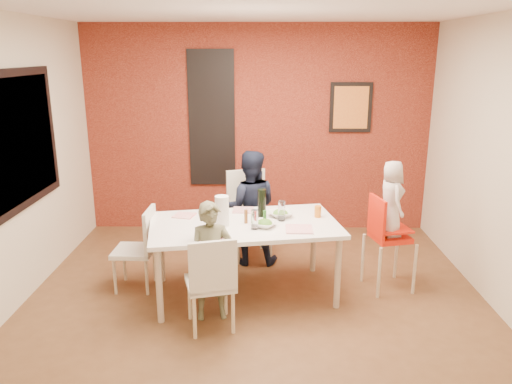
{
  "coord_description": "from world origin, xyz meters",
  "views": [
    {
      "loc": [
        0.06,
        -4.29,
        2.34
      ],
      "look_at": [
        0.0,
        0.3,
        1.05
      ],
      "focal_mm": 35.0,
      "sensor_mm": 36.0,
      "label": 1
    }
  ],
  "objects_px": {
    "child_far": "(250,208)",
    "toddler": "(391,199)",
    "chair_far": "(248,209)",
    "chair_left": "(141,244)",
    "wine_bottle": "(262,205)",
    "dining_table": "(244,229)",
    "child_near": "(212,261)",
    "high_chair": "(386,234)",
    "chair_near": "(211,279)",
    "paper_towel_roll": "(222,211)"
  },
  "relations": [
    {
      "from": "child_far",
      "to": "toddler",
      "type": "relative_size",
      "value": 1.73
    },
    {
      "from": "toddler",
      "to": "chair_far",
      "type": "bearing_deg",
      "value": 48.53
    },
    {
      "from": "chair_far",
      "to": "chair_left",
      "type": "height_order",
      "value": "chair_far"
    },
    {
      "from": "chair_far",
      "to": "toddler",
      "type": "height_order",
      "value": "toddler"
    },
    {
      "from": "wine_bottle",
      "to": "child_far",
      "type": "bearing_deg",
      "value": 100.92
    },
    {
      "from": "chair_left",
      "to": "wine_bottle",
      "type": "distance_m",
      "value": 1.29
    },
    {
      "from": "dining_table",
      "to": "wine_bottle",
      "type": "distance_m",
      "value": 0.3
    },
    {
      "from": "child_near",
      "to": "child_far",
      "type": "height_order",
      "value": "child_far"
    },
    {
      "from": "chair_left",
      "to": "child_far",
      "type": "distance_m",
      "value": 1.29
    },
    {
      "from": "dining_table",
      "to": "high_chair",
      "type": "bearing_deg",
      "value": 5.94
    },
    {
      "from": "chair_near",
      "to": "high_chair",
      "type": "xyz_separation_m",
      "value": [
        1.67,
        0.84,
        0.1
      ]
    },
    {
      "from": "high_chair",
      "to": "child_far",
      "type": "bearing_deg",
      "value": 51.41
    },
    {
      "from": "dining_table",
      "to": "child_far",
      "type": "xyz_separation_m",
      "value": [
        0.03,
        0.8,
        -0.03
      ]
    },
    {
      "from": "wine_bottle",
      "to": "high_chair",
      "type": "bearing_deg",
      "value": 1.85
    },
    {
      "from": "child_near",
      "to": "chair_left",
      "type": "bearing_deg",
      "value": 132.82
    },
    {
      "from": "toddler",
      "to": "paper_towel_roll",
      "type": "bearing_deg",
      "value": 88.56
    },
    {
      "from": "dining_table",
      "to": "wine_bottle",
      "type": "relative_size",
      "value": 6.31
    },
    {
      "from": "high_chair",
      "to": "paper_towel_roll",
      "type": "height_order",
      "value": "paper_towel_roll"
    },
    {
      "from": "chair_near",
      "to": "paper_towel_roll",
      "type": "bearing_deg",
      "value": -109.72
    },
    {
      "from": "toddler",
      "to": "paper_towel_roll",
      "type": "distance_m",
      "value": 1.66
    },
    {
      "from": "dining_table",
      "to": "toddler",
      "type": "distance_m",
      "value": 1.47
    },
    {
      "from": "chair_left",
      "to": "wine_bottle",
      "type": "bearing_deg",
      "value": 91.14
    },
    {
      "from": "high_chair",
      "to": "toddler",
      "type": "height_order",
      "value": "toddler"
    },
    {
      "from": "chair_left",
      "to": "high_chair",
      "type": "distance_m",
      "value": 2.47
    },
    {
      "from": "chair_far",
      "to": "dining_table",
      "type": "bearing_deg",
      "value": -106.62
    },
    {
      "from": "chair_near",
      "to": "paper_towel_roll",
      "type": "xyz_separation_m",
      "value": [
        0.05,
        0.61,
        0.41
      ]
    },
    {
      "from": "child_far",
      "to": "toddler",
      "type": "bearing_deg",
      "value": 156.08
    },
    {
      "from": "child_near",
      "to": "dining_table",
      "type": "bearing_deg",
      "value": 48.48
    },
    {
      "from": "dining_table",
      "to": "paper_towel_roll",
      "type": "xyz_separation_m",
      "value": [
        -0.21,
        -0.08,
        0.21
      ]
    },
    {
      "from": "child_far",
      "to": "paper_towel_roll",
      "type": "relative_size",
      "value": 4.47
    },
    {
      "from": "toddler",
      "to": "high_chair",
      "type": "bearing_deg",
      "value": 103.66
    },
    {
      "from": "chair_left",
      "to": "toddler",
      "type": "relative_size",
      "value": 1.12
    },
    {
      "from": "high_chair",
      "to": "toddler",
      "type": "distance_m",
      "value": 0.37
    },
    {
      "from": "paper_towel_roll",
      "to": "dining_table",
      "type": "bearing_deg",
      "value": 20.9
    },
    {
      "from": "dining_table",
      "to": "high_chair",
      "type": "height_order",
      "value": "high_chair"
    },
    {
      "from": "chair_far",
      "to": "paper_towel_roll",
      "type": "relative_size",
      "value": 3.44
    },
    {
      "from": "chair_left",
      "to": "chair_near",
      "type": "bearing_deg",
      "value": 46.1
    },
    {
      "from": "high_chair",
      "to": "child_far",
      "type": "height_order",
      "value": "child_far"
    },
    {
      "from": "chair_far",
      "to": "toddler",
      "type": "xyz_separation_m",
      "value": [
        1.43,
        -0.89,
        0.39
      ]
    },
    {
      "from": "paper_towel_roll",
      "to": "toddler",
      "type": "bearing_deg",
      "value": 8.18
    },
    {
      "from": "chair_near",
      "to": "toddler",
      "type": "distance_m",
      "value": 1.95
    },
    {
      "from": "dining_table",
      "to": "chair_left",
      "type": "height_order",
      "value": "chair_left"
    },
    {
      "from": "dining_table",
      "to": "chair_near",
      "type": "height_order",
      "value": "chair_near"
    },
    {
      "from": "wine_bottle",
      "to": "chair_left",
      "type": "bearing_deg",
      "value": 179.28
    },
    {
      "from": "dining_table",
      "to": "chair_far",
      "type": "height_order",
      "value": "chair_far"
    },
    {
      "from": "chair_left",
      "to": "paper_towel_roll",
      "type": "distance_m",
      "value": 0.96
    },
    {
      "from": "toddler",
      "to": "child_near",
      "type": "bearing_deg",
      "value": 100.09
    },
    {
      "from": "chair_far",
      "to": "high_chair",
      "type": "xyz_separation_m",
      "value": [
        1.4,
        -0.9,
        0.03
      ]
    },
    {
      "from": "chair_near",
      "to": "child_far",
      "type": "bearing_deg",
      "value": -116.18
    },
    {
      "from": "chair_far",
      "to": "wine_bottle",
      "type": "xyz_separation_m",
      "value": [
        0.16,
        -0.94,
        0.34
      ]
    }
  ]
}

